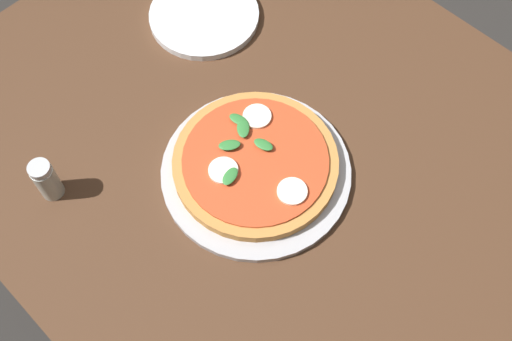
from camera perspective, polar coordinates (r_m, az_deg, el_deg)
The scene contains 6 objects.
ground_plane at distance 1.69m, azimuth 2.65°, elevation -11.56°, with size 6.00×6.00×0.00m, color #2D2B28.
dining_table at distance 1.12m, azimuth 3.92°, elevation -2.43°, with size 1.31×0.92×0.71m.
serving_tray at distance 1.02m, azimuth 0.00°, elevation -0.11°, with size 0.31×0.31×0.01m, color #B2B2B7.
pizza at distance 1.01m, azimuth -0.06°, elevation 0.77°, with size 0.27×0.27×0.03m.
plate_white at distance 1.22m, azimuth -4.80°, elevation 14.05°, with size 0.21×0.21×0.01m, color white.
pepper_shaker at distance 1.03m, azimuth -18.76°, elevation -0.81°, with size 0.04×0.04×0.08m.
Camera 1 is at (0.29, -0.40, 1.61)m, focal length 43.41 mm.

